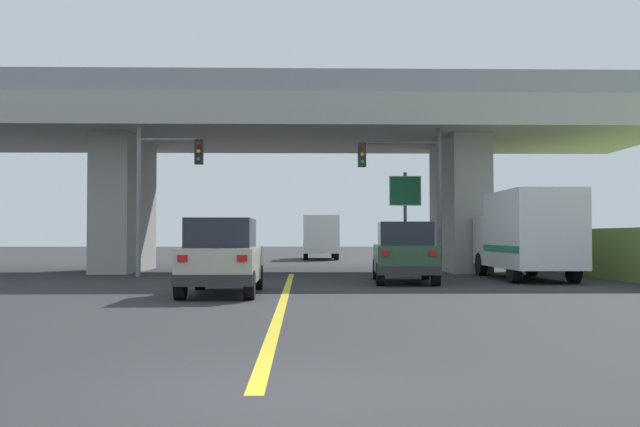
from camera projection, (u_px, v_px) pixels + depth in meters
The scene contains 10 objects.
ground at pixel (293, 271), 34.00m from camera, with size 160.00×160.00×0.00m, color #2B2B2D.
overpass_bridge at pixel (293, 143), 34.17m from camera, with size 32.53×10.27×8.00m.
lane_divider_stripe at pixel (284, 297), 19.37m from camera, with size 0.20×23.95×0.01m, color yellow.
suv_lead at pixel (222, 257), 20.27m from camera, with size 1.94×4.71×2.02m.
suv_crossing at pixel (404, 252), 25.45m from camera, with size 2.25×4.69×2.02m.
box_truck at pixel (527, 234), 27.27m from camera, with size 2.33×6.88×3.13m.
traffic_signal_nearside at pixel (412, 180), 30.04m from camera, with size 3.32×0.36×5.87m.
traffic_signal_farside at pixel (159, 178), 29.34m from camera, with size 2.55×0.36×6.16m.
highway_sign at pixel (405, 200), 32.60m from camera, with size 1.37×0.17×4.30m.
semi_truck_distant at pixel (320, 236), 51.64m from camera, with size 2.33×6.82×2.91m.
Camera 1 is at (0.48, -7.47, 1.55)m, focal length 42.80 mm.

